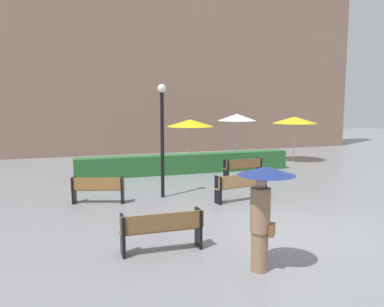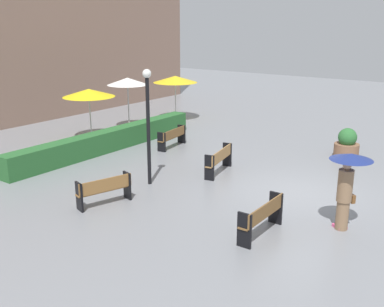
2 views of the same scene
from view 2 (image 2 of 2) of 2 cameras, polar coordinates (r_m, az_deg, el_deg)
name	(u,v)px [view 2 (image 2 of 2)]	position (r m, az deg, el deg)	size (l,w,h in m)	color
ground_plane	(298,193)	(14.65, 13.12, -4.87)	(60.00, 60.00, 0.00)	gray
bench_back_row	(173,136)	(19.34, -2.44, 2.17)	(1.76, 0.57, 0.81)	brown
bench_far_left	(105,189)	(13.47, -10.90, -4.37)	(1.67, 0.82, 0.84)	olive
bench_near_left	(262,216)	(11.53, 8.81, -7.69)	(1.79, 0.38, 0.87)	brown
bench_mid_center	(220,158)	(16.02, 3.49, -0.63)	(1.88, 0.70, 0.89)	#9E7242
pedestrian_with_umbrella	(347,179)	(12.08, 18.88, -3.04)	(1.07, 1.07, 2.02)	#8C6B4C
planter_pot	(347,145)	(18.91, 18.81, 1.04)	(0.96, 0.96, 1.17)	brown
lamp_post	(148,115)	(14.54, -5.54, 4.83)	(0.28, 0.28, 3.75)	black
patio_umbrella_yellow	(89,93)	(20.86, -12.80, 7.41)	(2.31, 2.31, 2.30)	silver
patio_umbrella_white	(127,81)	(22.66, -8.08, 8.93)	(1.99, 1.99, 2.54)	silver
patio_umbrella_yellow_far	(175,79)	(24.64, -2.11, 9.28)	(2.36, 2.36, 2.38)	silver
hedge_strip	(109,140)	(19.20, -10.36, 1.65)	(9.72, 0.70, 0.86)	#28602D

